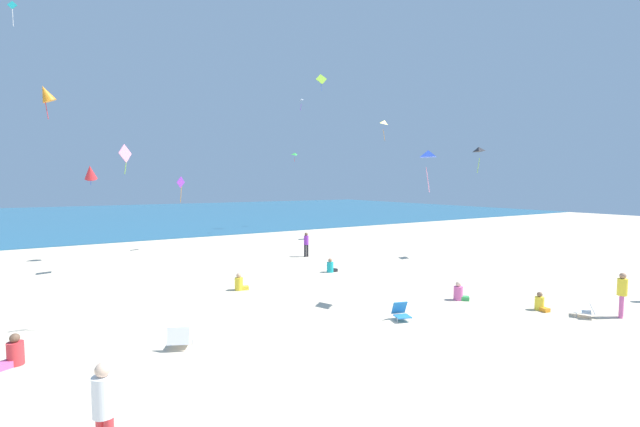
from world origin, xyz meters
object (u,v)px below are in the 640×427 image
(person_0, at_px, (14,354))
(person_8, at_px, (331,267))
(beach_chair_far_right, at_px, (179,339))
(kite_white, at_px, (300,100))
(kite_teal, at_px, (12,7))
(person_4, at_px, (540,303))
(kite_blue, at_px, (428,154))
(beach_chair_far_left, at_px, (401,312))
(person_1, at_px, (240,284))
(person_3, at_px, (622,292))
(kite_orange, at_px, (46,94))
(person_2, at_px, (104,407))
(person_5, at_px, (306,243))
(kite_purple, at_px, (181,183))
(kite_pink, at_px, (125,154))
(beach_chair_mid_beach, at_px, (586,310))
(person_6, at_px, (459,293))
(kite_black, at_px, (479,149))
(kite_green, at_px, (295,154))
(kite_lime, at_px, (321,79))
(kite_yellow, at_px, (385,122))

(person_0, bearing_deg, person_8, 173.13)
(beach_chair_far_right, relative_size, kite_white, 0.72)
(kite_teal, bearing_deg, person_4, -54.61)
(person_4, distance_m, kite_blue, 6.79)
(person_0, xyz_separation_m, kite_blue, (12.91, -1.63, 5.40))
(beach_chair_far_left, relative_size, person_1, 0.97)
(beach_chair_far_left, distance_m, person_1, 7.38)
(person_3, bearing_deg, kite_orange, 26.76)
(kite_teal, bearing_deg, person_2, -84.70)
(person_5, bearing_deg, kite_purple, 40.45)
(person_0, bearing_deg, kite_teal, -116.31)
(kite_pink, xyz_separation_m, kite_purple, (4.26, 6.19, -1.49))
(beach_chair_mid_beach, xyz_separation_m, person_3, (0.97, -0.66, 0.64))
(beach_chair_far_left, xyz_separation_m, person_5, (3.48, 12.33, 0.60))
(person_6, height_order, kite_blue, kite_blue)
(kite_blue, bearing_deg, kite_black, 28.94)
(person_0, bearing_deg, person_4, 136.06)
(beach_chair_far_left, relative_size, kite_purple, 0.40)
(kite_purple, bearing_deg, person_1, -93.37)
(beach_chair_far_right, height_order, kite_orange, kite_orange)
(person_1, bearing_deg, person_4, -30.00)
(person_3, bearing_deg, person_0, 50.44)
(person_5, distance_m, kite_blue, 12.47)
(person_8, bearing_deg, kite_pink, 144.04)
(person_4, xyz_separation_m, kite_pink, (-11.70, 15.10, 5.85))
(person_6, relative_size, person_8, 1.03)
(beach_chair_far_left, height_order, beach_chair_mid_beach, beach_chair_far_left)
(kite_green, bearing_deg, person_4, -102.27)
(person_3, relative_size, kite_orange, 1.02)
(kite_black, bearing_deg, kite_orange, 166.29)
(beach_chair_far_left, xyz_separation_m, kite_teal, (-11.47, 21.41, 14.83))
(beach_chair_far_left, relative_size, kite_blue, 0.46)
(kite_lime, bearing_deg, beach_chair_mid_beach, -104.47)
(kite_yellow, xyz_separation_m, kite_green, (-1.49, 12.52, -1.89))
(person_0, bearing_deg, kite_green, -158.93)
(kite_pink, distance_m, kite_white, 20.00)
(person_3, distance_m, kite_yellow, 22.96)
(person_3, bearing_deg, kite_blue, 23.95)
(person_1, xyz_separation_m, kite_lime, (16.23, 19.14, 14.60))
(beach_chair_far_left, relative_size, kite_lime, 0.43)
(beach_chair_far_right, distance_m, kite_teal, 25.31)
(beach_chair_far_left, height_order, kite_purple, kite_purple)
(person_5, bearing_deg, person_0, 125.38)
(beach_chair_far_left, bearing_deg, person_6, 117.00)
(beach_chair_far_right, distance_m, kite_lime, 34.82)
(person_4, height_order, kite_green, kite_green)
(kite_green, bearing_deg, person_1, -123.80)
(kite_lime, xyz_separation_m, kite_white, (-3.68, -2.29, -2.77))
(beach_chair_mid_beach, height_order, person_8, person_8)
(beach_chair_mid_beach, height_order, kite_pink, kite_pink)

